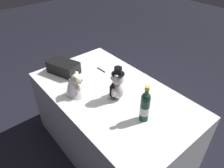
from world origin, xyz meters
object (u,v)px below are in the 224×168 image
object	(u,v)px
teddy_bear_bride	(75,86)
champagne_bottle	(145,106)
signing_pen	(102,70)
gift_case_black	(63,67)
teddy_bear_groom	(117,86)

from	to	relation	value
teddy_bear_bride	champagne_bottle	size ratio (longest dim) A/B	0.74
champagne_bottle	signing_pen	xyz separation A→B (m)	(-0.78, 0.18, -0.13)
gift_case_black	signing_pen	bearing A→B (deg)	55.93
teddy_bear_bride	gift_case_black	world-z (taller)	teddy_bear_bride
teddy_bear_bride	gift_case_black	size ratio (longest dim) A/B	0.65
champagne_bottle	signing_pen	bearing A→B (deg)	167.12
teddy_bear_bride	teddy_bear_groom	bearing A→B (deg)	43.11
teddy_bear_groom	gift_case_black	xyz separation A→B (m)	(-0.67, -0.16, -0.07)
teddy_bear_groom	teddy_bear_bride	size ratio (longest dim) A/B	1.34
signing_pen	gift_case_black	bearing A→B (deg)	-124.07
teddy_bear_bride	champagne_bottle	xyz separation A→B (m)	(0.61, 0.24, 0.04)
champagne_bottle	signing_pen	world-z (taller)	champagne_bottle
teddy_bear_groom	teddy_bear_bride	world-z (taller)	teddy_bear_groom
champagne_bottle	gift_case_black	distance (m)	1.02
teddy_bear_bride	signing_pen	xyz separation A→B (m)	(-0.17, 0.42, -0.09)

